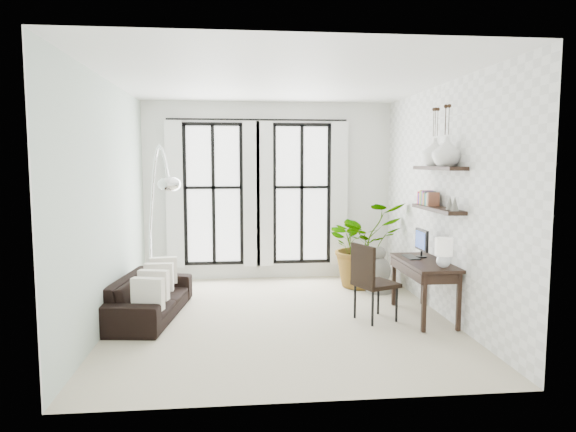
{
  "coord_description": "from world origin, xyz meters",
  "views": [
    {
      "loc": [
        -0.59,
        -6.83,
        2.13
      ],
      "look_at": [
        0.13,
        0.3,
        1.38
      ],
      "focal_mm": 32.0,
      "sensor_mm": 36.0,
      "label": 1
    }
  ],
  "objects": [
    {
      "name": "vase_b",
      "position": [
        2.11,
        -0.03,
        2.27
      ],
      "size": [
        0.37,
        0.37,
        0.38
      ],
      "primitive_type": "imported",
      "color": "white",
      "rests_on": "shelf_upper"
    },
    {
      "name": "desk_chair",
      "position": [
        1.18,
        -0.25,
        0.6
      ],
      "size": [
        0.64,
        0.64,
        1.05
      ],
      "rotation": [
        0.0,
        0.0,
        0.38
      ],
      "color": "black",
      "rests_on": "floor"
    },
    {
      "name": "throw_pillows",
      "position": [
        -1.7,
        0.25,
        0.5
      ],
      "size": [
        0.4,
        1.52,
        0.4
      ],
      "color": "white",
      "rests_on": "sofa"
    },
    {
      "name": "sofa",
      "position": [
        -1.8,
        0.25,
        0.29
      ],
      "size": [
        1.02,
        2.04,
        0.57
      ],
      "primitive_type": "imported",
      "rotation": [
        0.0,
        0.0,
        1.44
      ],
      "color": "black",
      "rests_on": "floor"
    },
    {
      "name": "buddha",
      "position": [
        1.72,
        1.24,
        0.32
      ],
      "size": [
        0.42,
        0.42,
        0.76
      ],
      "color": "slate",
      "rests_on": "floor"
    },
    {
      "name": "floor",
      "position": [
        0.0,
        0.0,
        0.0
      ],
      "size": [
        5.0,
        5.0,
        0.0
      ],
      "primitive_type": "plane",
      "color": "beige",
      "rests_on": "ground"
    },
    {
      "name": "wall_shelves",
      "position": [
        2.11,
        -0.14,
        1.73
      ],
      "size": [
        0.25,
        1.3,
        0.6
      ],
      "color": "black",
      "rests_on": "wall_right"
    },
    {
      "name": "desk",
      "position": [
        1.95,
        -0.22,
        0.73
      ],
      "size": [
        0.57,
        1.34,
        1.18
      ],
      "color": "black",
      "rests_on": "floor"
    },
    {
      "name": "windows",
      "position": [
        -0.2,
        2.43,
        1.56
      ],
      "size": [
        3.26,
        0.13,
        2.65
      ],
      "color": "white",
      "rests_on": "wall_back"
    },
    {
      "name": "arc_lamp",
      "position": [
        -1.7,
        0.66,
        1.81
      ],
      "size": [
        0.74,
        1.08,
        2.37
      ],
      "color": "silver",
      "rests_on": "floor"
    },
    {
      "name": "ceiling",
      "position": [
        0.0,
        0.0,
        3.2
      ],
      "size": [
        5.0,
        5.0,
        0.0
      ],
      "primitive_type": "plane",
      "color": "white",
      "rests_on": "wall_back"
    },
    {
      "name": "wall_right",
      "position": [
        2.25,
        0.0,
        1.6
      ],
      "size": [
        0.0,
        5.0,
        5.0
      ],
      "primitive_type": "plane",
      "rotation": [
        1.57,
        0.0,
        -1.57
      ],
      "color": "white",
      "rests_on": "floor"
    },
    {
      "name": "plant",
      "position": [
        1.56,
        1.68,
        0.73
      ],
      "size": [
        1.6,
        1.49,
        1.47
      ],
      "primitive_type": "imported",
      "rotation": [
        0.0,
        0.0,
        0.31
      ],
      "color": "#2D7228",
      "rests_on": "floor"
    },
    {
      "name": "wall_left",
      "position": [
        -2.25,
        0.0,
        1.6
      ],
      "size": [
        0.0,
        5.0,
        5.0
      ],
      "primitive_type": "plane",
      "rotation": [
        1.57,
        0.0,
        1.57
      ],
      "color": "#B1C6B8",
      "rests_on": "floor"
    },
    {
      "name": "wall_back",
      "position": [
        0.0,
        2.5,
        1.6
      ],
      "size": [
        4.5,
        0.0,
        4.5
      ],
      "primitive_type": "plane",
      "rotation": [
        1.57,
        0.0,
        0.0
      ],
      "color": "white",
      "rests_on": "floor"
    },
    {
      "name": "vase_a",
      "position": [
        2.11,
        -0.43,
        2.27
      ],
      "size": [
        0.37,
        0.37,
        0.38
      ],
      "primitive_type": "imported",
      "color": "white",
      "rests_on": "shelf_upper"
    }
  ]
}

